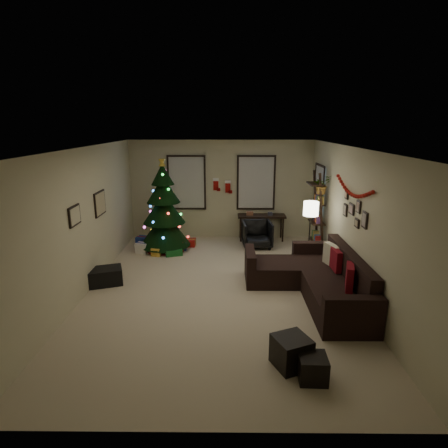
# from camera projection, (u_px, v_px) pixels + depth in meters

# --- Properties ---
(floor) EXTENTS (7.00, 7.00, 0.00)m
(floor) POSITION_uv_depth(u_px,v_px,m) (219.00, 289.00, 7.27)
(floor) COLOR #C5B495
(floor) RESTS_ON ground
(ceiling) EXTENTS (7.00, 7.00, 0.00)m
(ceiling) POSITION_uv_depth(u_px,v_px,m) (218.00, 148.00, 6.57)
(ceiling) COLOR white
(ceiling) RESTS_ON floor
(wall_back) EXTENTS (5.00, 0.00, 5.00)m
(wall_back) POSITION_uv_depth(u_px,v_px,m) (221.00, 190.00, 10.30)
(wall_back) COLOR #C3BB94
(wall_back) RESTS_ON floor
(wall_front) EXTENTS (5.00, 0.00, 5.00)m
(wall_front) POSITION_uv_depth(u_px,v_px,m) (210.00, 316.00, 3.54)
(wall_front) COLOR #C3BB94
(wall_front) RESTS_ON floor
(wall_left) EXTENTS (0.00, 7.00, 7.00)m
(wall_left) POSITION_uv_depth(u_px,v_px,m) (84.00, 222.00, 6.94)
(wall_left) COLOR #C3BB94
(wall_left) RESTS_ON floor
(wall_right) EXTENTS (0.00, 7.00, 7.00)m
(wall_right) POSITION_uv_depth(u_px,v_px,m) (353.00, 222.00, 6.90)
(wall_right) COLOR #C3BB94
(wall_right) RESTS_ON floor
(window_back_left) EXTENTS (1.05, 0.06, 1.50)m
(window_back_left) POSITION_uv_depth(u_px,v_px,m) (187.00, 183.00, 10.23)
(window_back_left) COLOR #728CB2
(window_back_left) RESTS_ON wall_back
(window_back_right) EXTENTS (1.05, 0.06, 1.50)m
(window_back_right) POSITION_uv_depth(u_px,v_px,m) (256.00, 183.00, 10.21)
(window_back_right) COLOR #728CB2
(window_back_right) RESTS_ON wall_back
(window_right_wall) EXTENTS (0.06, 0.90, 1.30)m
(window_right_wall) POSITION_uv_depth(u_px,v_px,m) (319.00, 190.00, 9.32)
(window_right_wall) COLOR #728CB2
(window_right_wall) RESTS_ON wall_right
(christmas_tree) EXTENTS (1.28, 1.28, 2.38)m
(christmas_tree) POSITION_uv_depth(u_px,v_px,m) (164.00, 212.00, 9.33)
(christmas_tree) COLOR black
(christmas_tree) RESTS_ON floor
(presents) EXTENTS (1.50, 1.01, 0.30)m
(presents) POSITION_uv_depth(u_px,v_px,m) (167.00, 246.00, 9.44)
(presents) COLOR navy
(presents) RESTS_ON floor
(sofa) EXTENTS (1.94, 2.82, 0.88)m
(sofa) POSITION_uv_depth(u_px,v_px,m) (316.00, 280.00, 6.98)
(sofa) COLOR black
(sofa) RESTS_ON floor
(pillow_red_a) EXTENTS (0.23, 0.44, 0.42)m
(pillow_red_a) POSITION_uv_depth(u_px,v_px,m) (350.00, 277.00, 6.22)
(pillow_red_a) COLOR maroon
(pillow_red_a) RESTS_ON sofa
(pillow_red_b) EXTENTS (0.12, 0.40, 0.40)m
(pillow_red_b) POSITION_uv_depth(u_px,v_px,m) (336.00, 260.00, 7.00)
(pillow_red_b) COLOR maroon
(pillow_red_b) RESTS_ON sofa
(pillow_cream) EXTENTS (0.25, 0.45, 0.43)m
(pillow_cream) POSITION_uv_depth(u_px,v_px,m) (332.00, 255.00, 7.29)
(pillow_cream) COLOR beige
(pillow_cream) RESTS_ON sofa
(ottoman_near) EXTENTS (0.57, 0.57, 0.41)m
(ottoman_near) POSITION_uv_depth(u_px,v_px,m) (291.00, 352.00, 4.92)
(ottoman_near) COLOR black
(ottoman_near) RESTS_ON floor
(ottoman_far) EXTENTS (0.36, 0.36, 0.33)m
(ottoman_far) POSITION_uv_depth(u_px,v_px,m) (313.00, 368.00, 4.66)
(ottoman_far) COLOR black
(ottoman_far) RESTS_ON floor
(desk) EXTENTS (1.30, 0.46, 0.70)m
(desk) POSITION_uv_depth(u_px,v_px,m) (262.00, 218.00, 10.21)
(desk) COLOR black
(desk) RESTS_ON floor
(desk_chair) EXTENTS (0.73, 0.69, 0.70)m
(desk_chair) POSITION_uv_depth(u_px,v_px,m) (257.00, 234.00, 9.65)
(desk_chair) COLOR black
(desk_chair) RESTS_ON floor
(bookshelf) EXTENTS (0.30, 0.60, 2.06)m
(bookshelf) POSITION_uv_depth(u_px,v_px,m) (318.00, 216.00, 8.81)
(bookshelf) COLOR black
(bookshelf) RESTS_ON floor
(potted_plant) EXTENTS (0.65, 0.64, 0.55)m
(potted_plant) POSITION_uv_depth(u_px,v_px,m) (322.00, 182.00, 8.42)
(potted_plant) COLOR #4C4C4C
(potted_plant) RESTS_ON bookshelf
(floor_lamp) EXTENTS (0.32, 0.32, 1.51)m
(floor_lamp) POSITION_uv_depth(u_px,v_px,m) (311.00, 213.00, 7.97)
(floor_lamp) COLOR black
(floor_lamp) RESTS_ON floor
(art_map) EXTENTS (0.04, 0.60, 0.50)m
(art_map) POSITION_uv_depth(u_px,v_px,m) (100.00, 203.00, 7.74)
(art_map) COLOR black
(art_map) RESTS_ON wall_left
(art_abstract) EXTENTS (0.04, 0.45, 0.35)m
(art_abstract) POSITION_uv_depth(u_px,v_px,m) (74.00, 216.00, 6.45)
(art_abstract) COLOR black
(art_abstract) RESTS_ON wall_left
(gallery) EXTENTS (0.03, 1.25, 0.54)m
(gallery) POSITION_uv_depth(u_px,v_px,m) (355.00, 212.00, 6.77)
(gallery) COLOR black
(gallery) RESTS_ON wall_right
(garland) EXTENTS (0.08, 1.90, 0.30)m
(garland) POSITION_uv_depth(u_px,v_px,m) (353.00, 188.00, 6.80)
(garland) COLOR #A5140C
(garland) RESTS_ON wall_right
(stocking_left) EXTENTS (0.20, 0.05, 0.36)m
(stocking_left) POSITION_uv_depth(u_px,v_px,m) (216.00, 184.00, 10.26)
(stocking_left) COLOR #990F0C
(stocking_left) RESTS_ON wall_back
(stocking_right) EXTENTS (0.20, 0.05, 0.36)m
(stocking_right) POSITION_uv_depth(u_px,v_px,m) (228.00, 186.00, 10.23)
(stocking_right) COLOR #990F0C
(stocking_right) RESTS_ON wall_back
(storage_bin) EXTENTS (0.77, 0.64, 0.33)m
(storage_bin) POSITION_uv_depth(u_px,v_px,m) (105.00, 276.00, 7.45)
(storage_bin) COLOR black
(storage_bin) RESTS_ON floor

